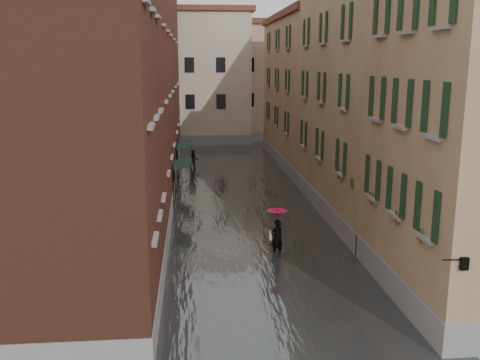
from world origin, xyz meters
name	(u,v)px	position (x,y,z in m)	size (l,w,h in m)	color
ground	(270,283)	(0.00, 0.00, 0.00)	(120.00, 120.00, 0.00)	#4F4F51
floodwater	(240,197)	(0.00, 13.00, 0.10)	(10.00, 60.00, 0.20)	#474C4F
building_left_near	(57,121)	(-7.00, -2.00, 6.50)	(6.00, 8.00, 13.00)	brown
building_left_mid	(110,102)	(-7.00, 9.00, 6.25)	(6.00, 14.00, 12.50)	#58281B
building_left_far	(138,79)	(-7.00, 24.00, 7.00)	(6.00, 16.00, 14.00)	brown
building_right_mid	(377,96)	(7.00, 9.00, 6.50)	(6.00, 14.00, 13.00)	tan
building_right_far	(314,94)	(7.00, 24.00, 5.75)	(6.00, 16.00, 11.50)	#90694A
building_end_cream	(190,79)	(-3.00, 38.00, 6.50)	(12.00, 9.00, 13.00)	beige
building_end_pink	(272,83)	(6.00, 40.00, 6.00)	(10.00, 9.00, 12.00)	tan
awning_near	(182,165)	(-3.49, 11.56, 2.46)	(1.09, 2.89, 2.80)	black
awning_far	(183,146)	(-3.48, 18.45, 2.47)	(1.09, 3.11, 2.80)	black
wall_lantern	(463,263)	(4.33, -6.00, 3.01)	(0.71, 0.22, 0.35)	black
window_planters	(376,189)	(4.12, 0.43, 3.51)	(0.59, 10.14, 0.84)	brown
pedestrian_main	(277,229)	(0.71, 2.85, 1.23)	(0.92, 0.92, 2.06)	black
pedestrian_far	(194,160)	(-2.78, 22.12, 0.81)	(0.78, 0.61, 1.61)	black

